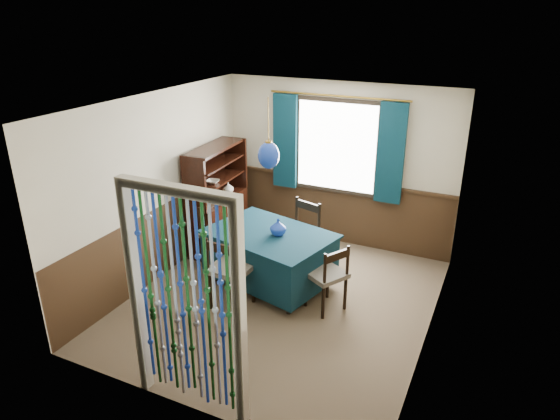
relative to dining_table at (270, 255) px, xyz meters
The scene contains 22 objects.
floor 0.63m from the dining_table, 45.70° to the right, with size 4.00×4.00×0.00m, color brown.
ceiling 2.11m from the dining_table, 45.70° to the right, with size 4.00×4.00×0.00m, color silver.
wall_back 1.89m from the dining_table, 79.29° to the left, with size 3.60×3.60×0.00m, color beige.
wall_front 2.48m from the dining_table, 82.24° to the right, with size 3.60×3.60×0.00m, color beige.
wall_left 1.72m from the dining_table, 167.65° to the right, with size 4.00×4.00×0.00m, color beige.
wall_right 2.29m from the dining_table, ahead, with size 4.00×4.00×0.00m, color beige.
wainscot_back 1.69m from the dining_table, 79.19° to the left, with size 3.60×3.60×0.00m, color #372414.
wainscot_front 2.33m from the dining_table, 82.19° to the right, with size 3.60×3.60×0.00m, color #372414.
wainscot_left 1.50m from the dining_table, 167.52° to the right, with size 4.00×4.00×0.00m, color #372414.
wainscot_right 2.13m from the dining_table, ahead, with size 4.00×4.00×0.00m, color #372414.
window 1.99m from the dining_table, 78.96° to the left, with size 1.32×0.12×1.42m, color black.
doorway 2.37m from the dining_table, 82.03° to the right, with size 1.16×0.12×2.18m, color silver, non-canonical shape.
dining_table is the anchor object (origin of this frame).
chair_near 0.72m from the dining_table, 105.89° to the right, with size 0.50×0.47×0.96m.
chair_far 0.65m from the dining_table, 75.11° to the left, with size 0.59×0.58×0.97m.
chair_left 0.97m from the dining_table, 167.09° to the left, with size 0.45×0.47×0.92m.
chair_right 0.93m from the dining_table, 14.24° to the right, with size 0.57×0.58×0.87m.
sideboard 1.46m from the dining_table, 149.61° to the left, with size 0.49×1.24×1.59m.
pendant_lamp 1.36m from the dining_table, 63.43° to the right, with size 0.27×0.27×0.87m.
vase_table 0.44m from the dining_table, ahead, with size 0.19×0.19×0.20m, color navy.
bowl_shelf 1.48m from the dining_table, 154.95° to the left, with size 0.21×0.21×0.05m, color beige.
vase_sideboard 1.60m from the dining_table, 140.87° to the left, with size 0.19×0.19×0.20m, color beige.
Camera 1 is at (2.31, -4.91, 3.47)m, focal length 32.00 mm.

